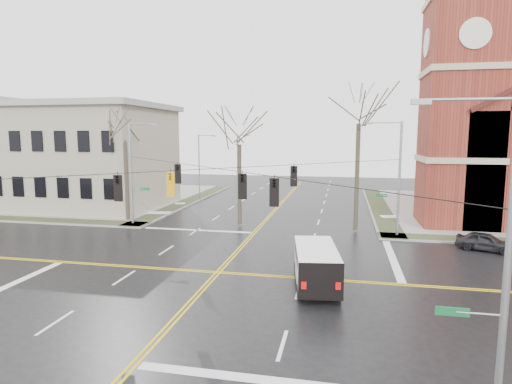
% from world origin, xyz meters
% --- Properties ---
extents(ground, '(120.00, 120.00, 0.00)m').
position_xyz_m(ground, '(0.00, 0.00, 0.00)').
color(ground, black).
rests_on(ground, ground).
extents(sidewalks, '(80.00, 80.00, 0.17)m').
position_xyz_m(sidewalks, '(0.00, 0.00, 0.08)').
color(sidewalks, gray).
rests_on(sidewalks, ground).
extents(road_markings, '(100.00, 100.00, 0.01)m').
position_xyz_m(road_markings, '(0.00, 0.00, 0.01)').
color(road_markings, gold).
rests_on(road_markings, ground).
extents(civic_building_a, '(18.00, 14.00, 11.00)m').
position_xyz_m(civic_building_a, '(-22.00, 20.00, 5.50)').
color(civic_building_a, '#9E937D').
rests_on(civic_building_a, ground).
extents(signal_pole_ne, '(2.75, 0.22, 9.00)m').
position_xyz_m(signal_pole_ne, '(11.32, 11.50, 4.95)').
color(signal_pole_ne, gray).
rests_on(signal_pole_ne, ground).
extents(signal_pole_nw, '(2.75, 0.22, 9.00)m').
position_xyz_m(signal_pole_nw, '(-11.32, 11.50, 4.95)').
color(signal_pole_nw, gray).
rests_on(signal_pole_nw, ground).
extents(signal_pole_se, '(2.75, 0.22, 9.00)m').
position_xyz_m(signal_pole_se, '(11.32, -11.50, 4.95)').
color(signal_pole_se, gray).
rests_on(signal_pole_se, ground).
extents(span_wires, '(23.02, 23.02, 0.03)m').
position_xyz_m(span_wires, '(0.00, 0.00, 6.20)').
color(span_wires, black).
rests_on(span_wires, ground).
extents(traffic_signals, '(8.21, 8.26, 1.30)m').
position_xyz_m(traffic_signals, '(-0.00, -0.67, 5.45)').
color(traffic_signals, black).
rests_on(traffic_signals, ground).
extents(streetlight_north_a, '(2.30, 0.20, 8.00)m').
position_xyz_m(streetlight_north_a, '(-10.65, 28.00, 4.47)').
color(streetlight_north_a, gray).
rests_on(streetlight_north_a, ground).
extents(streetlight_north_b, '(2.30, 0.20, 8.00)m').
position_xyz_m(streetlight_north_b, '(-10.65, 48.00, 4.47)').
color(streetlight_north_b, gray).
rests_on(streetlight_north_b, ground).
extents(cargo_van, '(2.97, 5.85, 2.13)m').
position_xyz_m(cargo_van, '(5.81, -0.92, 1.26)').
color(cargo_van, white).
rests_on(cargo_van, ground).
extents(parked_car_a, '(4.13, 2.92, 1.30)m').
position_xyz_m(parked_car_a, '(17.11, 8.41, 0.65)').
color(parked_car_a, black).
rests_on(parked_car_a, ground).
extents(tree_nw_far, '(4.00, 4.00, 10.96)m').
position_xyz_m(tree_nw_far, '(-12.61, 12.75, 7.94)').
color(tree_nw_far, '#332B20').
rests_on(tree_nw_far, ground).
extents(tree_nw_near, '(4.00, 4.00, 10.69)m').
position_xyz_m(tree_nw_near, '(-1.84, 12.96, 7.75)').
color(tree_nw_near, '#332B20').
rests_on(tree_nw_near, ground).
extents(tree_ne, '(4.00, 4.00, 13.31)m').
position_xyz_m(tree_ne, '(8.28, 12.73, 9.61)').
color(tree_ne, '#332B20').
rests_on(tree_ne, ground).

